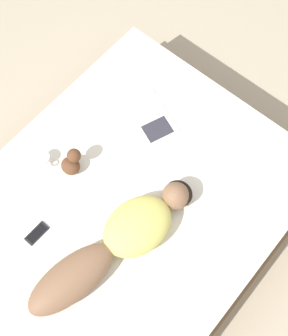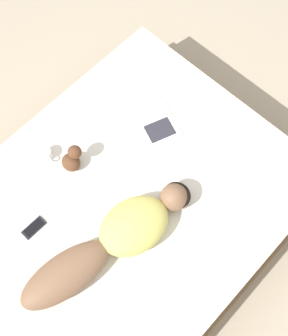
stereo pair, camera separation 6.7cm
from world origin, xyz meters
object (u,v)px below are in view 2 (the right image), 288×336
Objects in this scene: person at (113,241)px; cell_phone at (34,228)px; coffee_mug at (45,154)px; open_magazine at (153,118)px.

cell_phone is (-0.45, -0.27, -0.09)m from person.
cell_phone is (0.32, -0.39, -0.03)m from coffee_mug.
cell_phone is (-0.01, -1.11, 0.00)m from open_magazine.
coffee_mug reaches higher than cell_phone.
person is 0.78m from coffee_mug.
coffee_mug is at bearing -93.19° from open_magazine.
person is 2.43× the size of open_magazine.
open_magazine is 4.14× the size of coffee_mug.
cell_phone is at bearing -69.25° from open_magazine.
open_magazine is (-0.44, 0.84, -0.09)m from person.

